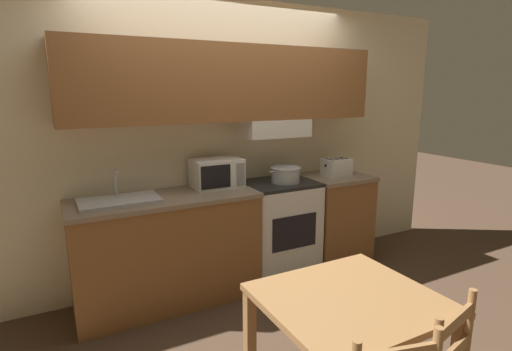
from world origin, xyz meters
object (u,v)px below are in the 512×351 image
Objects in this scene: toaster at (336,167)px; dining_table at (349,318)px; microwave at (217,173)px; stove_range at (279,229)px; cooking_pot at (286,174)px; sink_basin at (119,200)px.

dining_table is (-1.27, -1.69, -0.38)m from toaster.
microwave is at bearing 175.57° from toaster.
microwave is 0.50× the size of dining_table.
cooking_pot is at bearing -42.72° from stove_range.
dining_table is (-0.61, -1.70, 0.16)m from stove_range.
microwave is at bearing 168.51° from cooking_pot.
dining_table is at bearing -111.38° from cooking_pot.
microwave is 0.86m from sink_basin.
sink_basin reaches higher than dining_table.
toaster is (0.62, 0.03, 0.01)m from cooking_pot.
toaster is 2.15m from dining_table.
stove_range is 2.16× the size of microwave.
toaster is (0.66, -0.01, 0.54)m from stove_range.
microwave is 1.57× the size of toaster.
toaster is at bearing 53.09° from dining_table.
dining_table is (-0.65, -1.66, -0.37)m from cooking_pot.
cooking_pot is at bearing -0.99° from sink_basin.
stove_range is at bearing 137.28° from cooking_pot.
sink_basin is at bearing 116.20° from dining_table.
stove_range is at bearing 0.50° from sink_basin.
sink_basin is (-1.44, -0.01, 0.47)m from stove_range.
toaster is at bearing 2.89° from cooking_pot.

